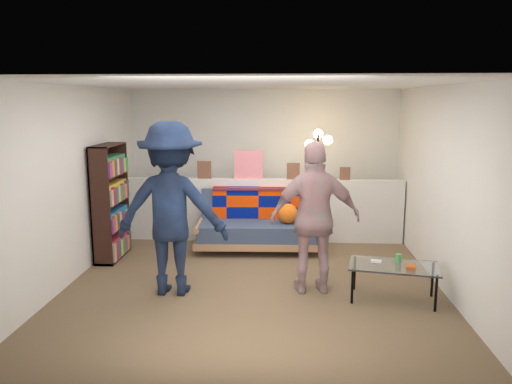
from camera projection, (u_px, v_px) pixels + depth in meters
The scene contains 10 objects.
ground at pixel (254, 280), 6.26m from camera, with size 5.00×5.00×0.00m, color brown.
room_shell at pixel (256, 144), 6.42m from camera, with size 4.60×5.05×2.45m.
half_wall_ledge at pixel (261, 210), 7.94m from camera, with size 4.45×0.15×1.00m, color silver.
ledge_decor at pixel (247, 168), 7.81m from camera, with size 2.97×0.02×0.45m.
futon_sofa at pixel (259, 225), 7.51m from camera, with size 1.88×0.96×0.80m.
bookshelf at pixel (111, 206), 7.03m from camera, with size 0.27×0.81×1.62m.
coffee_table at pixel (394, 268), 5.57m from camera, with size 1.06×0.71×0.51m.
floor_lamp at pixel (318, 164), 7.61m from camera, with size 0.41×0.32×1.78m.
person_left at pixel (171, 209), 5.71m from camera, with size 1.29×0.74×1.99m, color black.
person_right at pixel (315, 218), 5.74m from camera, with size 1.04×0.43×1.77m, color pink.
Camera 1 is at (0.38, -5.94, 2.23)m, focal length 35.00 mm.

